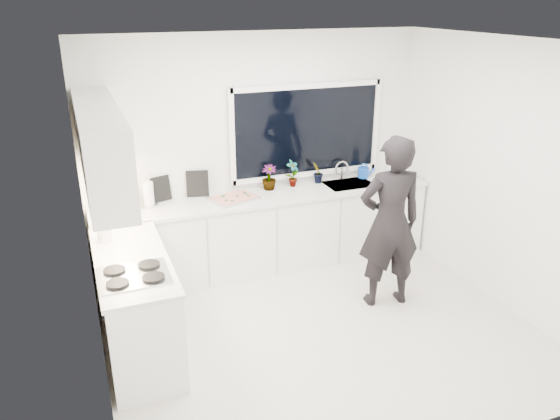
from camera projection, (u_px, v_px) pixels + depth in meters
name	position (u px, v px, depth m)	size (l,w,h in m)	color
floor	(319.00, 330.00, 5.34)	(4.00, 3.50, 0.02)	beige
wall_back	(258.00, 152.00, 6.37)	(4.00, 0.02, 2.70)	white
wall_left	(86.00, 234.00, 4.17)	(0.02, 3.50, 2.70)	white
wall_right	(503.00, 175.00, 5.53)	(0.02, 3.50, 2.70)	white
ceiling	(328.00, 41.00, 4.35)	(4.00, 3.50, 0.02)	white
window	(307.00, 131.00, 6.47)	(1.80, 0.02, 1.00)	black
base_cabinets_back	(268.00, 233.00, 6.44)	(3.92, 0.58, 0.88)	white
base_cabinets_left	(136.00, 306.00, 4.92)	(0.58, 1.60, 0.88)	white
countertop_back	(268.00, 196.00, 6.26)	(3.94, 0.62, 0.04)	silver
countertop_left	(131.00, 260.00, 4.75)	(0.62, 1.60, 0.04)	silver
upper_cabinets	(101.00, 146.00, 4.66)	(0.34, 2.10, 0.70)	white
sink	(349.00, 188.00, 6.63)	(0.58, 0.42, 0.14)	silver
faucet	(342.00, 171.00, 6.75)	(0.03, 0.03, 0.22)	silver
stovetop	(134.00, 275.00, 4.43)	(0.56, 0.48, 0.03)	black
person	(390.00, 223.00, 5.51)	(0.66, 0.43, 1.81)	black
pizza_tray	(234.00, 199.00, 6.09)	(0.50, 0.37, 0.03)	silver
pizza	(234.00, 197.00, 6.08)	(0.45, 0.32, 0.01)	red
watering_can	(363.00, 172.00, 6.83)	(0.14, 0.14, 0.13)	blue
paper_towel_roll	(149.00, 195.00, 5.85)	(0.11, 0.11, 0.26)	white
knife_block	(129.00, 198.00, 5.83)	(0.13, 0.10, 0.22)	#956745
utensil_crock	(104.00, 233.00, 5.04)	(0.13, 0.13, 0.16)	#B0B0B4
picture_frame_large	(161.00, 189.00, 6.02)	(0.22, 0.02, 0.28)	black
picture_frame_small	(197.00, 184.00, 6.16)	(0.25, 0.02, 0.30)	black
herb_plants	(289.00, 175.00, 6.45)	(0.83, 0.21, 0.33)	#26662D
soap_bottles	(393.00, 172.00, 6.61)	(0.33, 0.12, 0.29)	#D8BF66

